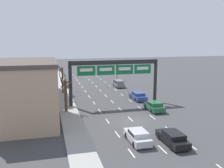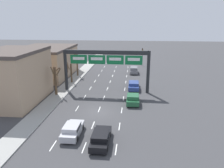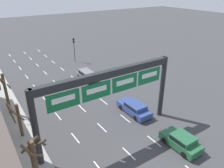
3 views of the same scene
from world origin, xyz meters
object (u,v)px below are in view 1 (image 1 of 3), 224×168
car_blue (138,96)px  tree_bare_third (62,78)px  sign_gantry (115,71)px  car_green (154,106)px  car_black (173,137)px  suv_grey (119,83)px  traffic_light_near_gantry (117,67)px  tree_bare_second (66,94)px  car_silver (138,136)px  tree_bare_closest (65,87)px

car_blue → tree_bare_third: tree_bare_third is taller
tree_bare_third → car_blue: bearing=-33.0°
sign_gantry → car_blue: (4.96, 2.01, -4.94)m
car_green → car_black: bearing=-105.3°
suv_grey → traffic_light_near_gantry: (2.30, 9.62, 2.59)m
sign_gantry → tree_bare_second: size_ratio=3.14×
tree_bare_third → sign_gantry: bearing=-52.3°
car_green → tree_bare_second: bearing=168.6°
traffic_light_near_gantry → sign_gantry: bearing=-106.5°
car_blue → tree_bare_second: bearing=-160.1°
sign_gantry → tree_bare_third: sign_gantry is taller
car_black → traffic_light_near_gantry: (5.62, 41.79, 2.73)m
car_silver → car_green: bearing=57.7°
sign_gantry → tree_bare_second: bearing=-161.4°
car_blue → tree_bare_second: tree_bare_second is taller
car_green → tree_bare_second: 13.66m
sign_gantry → car_black: size_ratio=3.30×
car_black → car_silver: car_silver is taller
suv_grey → traffic_light_near_gantry: traffic_light_near_gantry is taller
car_green → car_silver: (-6.70, -10.60, -0.04)m
car_silver → car_blue: bearing=69.4°
tree_bare_closest → tree_bare_second: 7.73m
tree_bare_second → car_black: bearing=-55.7°
sign_gantry → tree_bare_second: 9.27m
car_green → traffic_light_near_gantry: traffic_light_near_gantry is taller
car_blue → tree_bare_second: 14.33m
tree_bare_closest → car_blue: bearing=-12.5°
tree_bare_closest → tree_bare_third: size_ratio=0.67×
suv_grey → car_blue: size_ratio=0.89×
car_blue → car_silver: (-6.79, -18.08, -0.02)m
sign_gantry → suv_grey: size_ratio=3.52×
car_green → car_blue: bearing=89.3°
car_black → tree_bare_second: size_ratio=0.95×
suv_grey → tree_bare_second: (-13.29, -17.54, 2.01)m
suv_grey → traffic_light_near_gantry: bearing=76.6°
traffic_light_near_gantry → suv_grey: bearing=-103.4°
tree_bare_second → suv_grey: bearing=52.8°
car_black → car_silver: bearing=158.2°
traffic_light_near_gantry → car_blue: bearing=-95.8°
car_green → car_silver: car_green is taller
car_green → traffic_light_near_gantry: 30.03m
car_blue → car_silver: car_blue is taller
traffic_light_near_gantry → tree_bare_third: tree_bare_third is taller
car_silver → tree_bare_second: size_ratio=0.88×
tree_bare_closest → car_green: bearing=-38.9°
car_blue → tree_bare_third: 15.74m
sign_gantry → tree_bare_closest: 9.94m
traffic_light_near_gantry → tree_bare_second: size_ratio=1.00×
tree_bare_closest → tree_bare_third: tree_bare_third is taller
car_black → car_silver: size_ratio=1.08×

